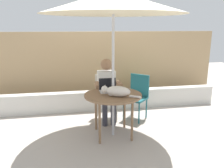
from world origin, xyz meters
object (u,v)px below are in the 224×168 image
object	(u,v)px
patio_umbrella	(113,3)
chair_occupied	(106,93)
laptop	(108,87)
chair_empty	(137,93)
person_seated	(107,87)
potted_plant_near_fence	(139,92)
cat	(117,91)
patio_table	(113,98)

from	to	relation	value
patio_umbrella	chair_occupied	world-z (taller)	patio_umbrella
patio_umbrella	laptop	bearing A→B (deg)	103.84
chair_empty	person_seated	bearing A→B (deg)	-176.54
chair_occupied	potted_plant_near_fence	xyz separation A→B (m)	(0.86, 0.55, -0.17)
person_seated	cat	distance (m)	0.77
potted_plant_near_fence	chair_empty	bearing A→B (deg)	-109.06
chair_empty	potted_plant_near_fence	xyz separation A→B (m)	(0.23, 0.67, -0.17)
chair_empty	cat	size ratio (longest dim) A/B	1.50
person_seated	laptop	distance (m)	0.44
chair_empty	laptop	world-z (taller)	laptop
patio_table	chair_empty	distance (m)	0.93
person_seated	laptop	world-z (taller)	person_seated
laptop	chair_occupied	bearing A→B (deg)	84.95
potted_plant_near_fence	patio_table	bearing A→B (deg)	-122.52
patio_umbrella	potted_plant_near_fence	xyz separation A→B (m)	(0.86, 1.34, -1.82)
person_seated	laptop	xyz separation A→B (m)	(-0.05, -0.43, 0.10)
patio_umbrella	potted_plant_near_fence	distance (m)	2.42
chair_empty	person_seated	world-z (taller)	person_seated
chair_occupied	chair_empty	world-z (taller)	same
patio_table	laptop	distance (m)	0.25
chair_occupied	potted_plant_near_fence	world-z (taller)	chair_occupied
patio_umbrella	chair_empty	size ratio (longest dim) A/B	2.63
patio_table	cat	world-z (taller)	cat
patio_umbrella	cat	xyz separation A→B (m)	(0.03, -0.12, -1.36)
person_seated	chair_occupied	bearing A→B (deg)	90.00
chair_occupied	chair_empty	distance (m)	0.64
patio_umbrella	chair_empty	world-z (taller)	patio_umbrella
cat	potted_plant_near_fence	world-z (taller)	cat
patio_umbrella	person_seated	distance (m)	1.61
chair_empty	cat	bearing A→B (deg)	-126.54
patio_table	chair_occupied	world-z (taller)	chair_occupied
laptop	potted_plant_near_fence	size ratio (longest dim) A/B	0.46
cat	person_seated	bearing A→B (deg)	92.61
patio_umbrella	person_seated	bearing A→B (deg)	90.00
patio_table	person_seated	bearing A→B (deg)	90.00
patio_umbrella	chair_occupied	xyz separation A→B (m)	(0.00, 0.79, -1.65)
laptop	cat	size ratio (longest dim) A/B	0.51
person_seated	patio_umbrella	bearing A→B (deg)	-90.00
patio_table	person_seated	xyz separation A→B (m)	(-0.00, 0.64, 0.03)
cat	patio_table	bearing A→B (deg)	105.71
laptop	cat	distance (m)	0.34
patio_table	cat	distance (m)	0.20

